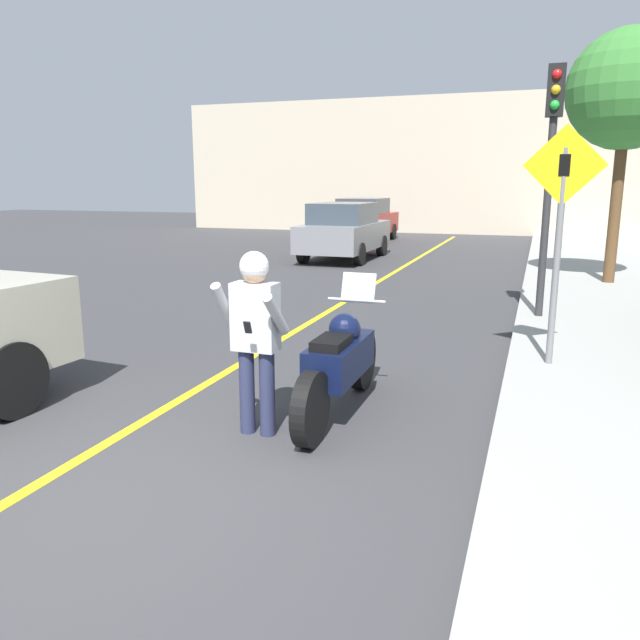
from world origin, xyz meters
The scene contains 10 objects.
ground_plane centered at (0.00, 0.00, 0.00)m, with size 80.00×80.00×0.00m, color #38383A.
road_center_line centered at (-0.60, 6.00, 0.00)m, with size 0.12×36.00×0.01m.
building_backdrop centered at (0.00, 26.00, 3.02)m, with size 28.00×1.20×6.04m.
motorcycle centered at (1.11, 2.36, 0.52)m, with size 0.62×2.33×1.32m.
person_biker centered at (0.56, 1.61, 1.02)m, with size 0.59×0.46×1.67m.
crossing_sign centered at (3.08, 4.48, 1.79)m, with size 0.91×0.08×2.77m.
traffic_light centered at (2.94, 7.35, 2.81)m, with size 0.26×0.30×3.87m.
street_tree centered at (4.36, 11.63, 4.10)m, with size 2.44×2.44×5.23m.
parked_car_grey centered at (-2.65, 14.65, 0.86)m, with size 1.88×4.20×1.68m.
parked_car_red centered at (-3.64, 20.46, 0.86)m, with size 1.88×4.20×1.68m.
Camera 1 is at (2.87, -3.25, 2.24)m, focal length 35.00 mm.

